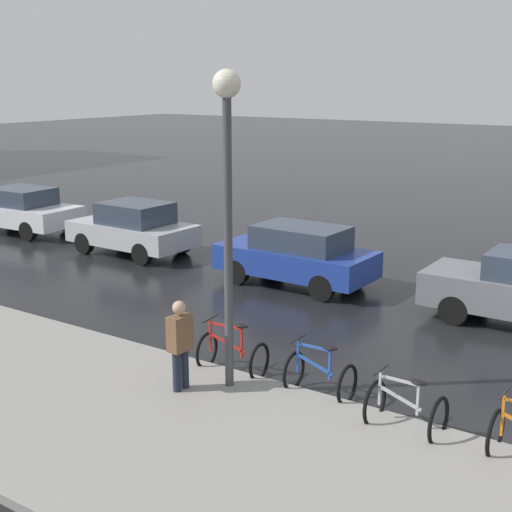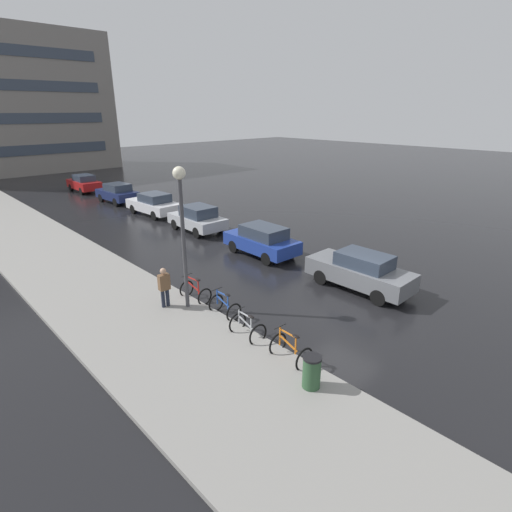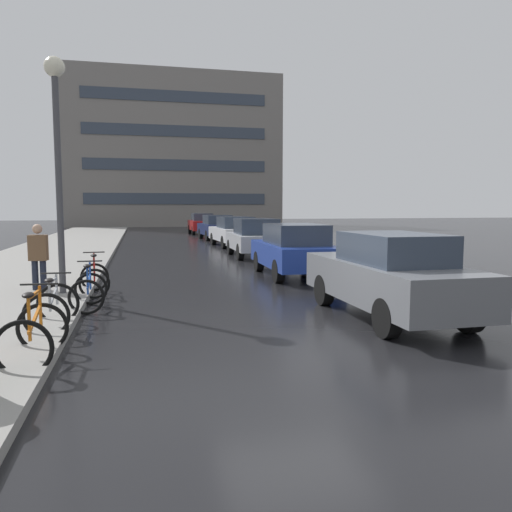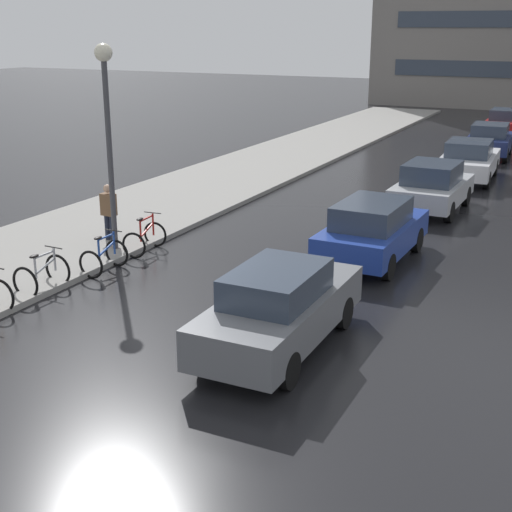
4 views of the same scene
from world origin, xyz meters
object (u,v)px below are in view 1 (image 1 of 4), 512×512
Objects in this scene: bicycle_third at (320,375)px; car_blue at (297,255)px; car_silver at (133,228)px; car_white at (20,210)px; bicycle_farthest at (232,354)px; streetlamp at (227,175)px; bicycle_second at (406,410)px; pedestrian at (180,344)px.

bicycle_third is 0.26× the size of car_blue.
car_white is (0.16, 5.43, -0.02)m from car_silver.
car_silver reaches higher than bicycle_farthest.
car_white is at bearing 88.40° from car_blue.
car_blue is 5.79m from car_silver.
car_blue is 0.77× the size of streetlamp.
bicycle_second is 1.72m from bicycle_third.
car_blue reaches higher than bicycle_third.
bicycle_farthest is 1.36m from pedestrian.
bicycle_third reaches higher than bicycle_second.
bicycle_farthest is 0.72× the size of pedestrian.
bicycle_third is at bearing -88.84° from bicycle_farthest.
streetlamp is at bearing -147.91° from bicycle_farthest.
car_white is at bearing 66.10° from bicycle_farthest.
car_blue reaches higher than car_white.
bicycle_third is 0.89× the size of bicycle_farthest.
car_blue is at bearing 20.97° from streetlamp.
car_blue is 11.22m from car_white.
bicycle_third is 16.02m from car_white.
bicycle_second is 3.44m from bicycle_farthest.
bicycle_farthest is 0.30× the size of car_blue.
bicycle_third is 11.06m from car_silver.
bicycle_third is at bearing -120.73° from car_silver.
car_white is at bearing 69.45° from bicycle_second.
car_white is at bearing 88.36° from car_silver.
bicycle_farthest is at bearing 32.09° from streetlamp.
car_blue is at bearing -91.60° from car_white.
streetlamp reaches higher than car_white.
pedestrian is at bearing 103.39° from bicycle_second.
car_white is (5.84, 13.18, 0.38)m from bicycle_farthest.
car_white is 2.68× the size of pedestrian.
bicycle_second is at bearing -85.01° from streetlamp.
car_silver reaches higher than car_white.
bicycle_farthest is 0.27× the size of car_white.
bicycle_second is 0.27× the size of car_blue.
bicycle_farthest is 14.42m from car_white.
streetlamp is at bearing -159.03° from car_blue.
bicycle_second is 17.73m from car_white.
pedestrian is at bearing 136.37° from streetlamp.
car_blue is (5.49, 3.71, 0.41)m from bicycle_third.
bicycle_third is 0.24× the size of car_white.
bicycle_second is at bearing -118.50° from car_silver.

